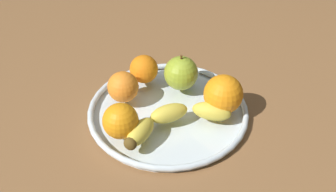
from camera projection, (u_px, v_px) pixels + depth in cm
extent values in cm
cube|color=brown|center=(168.00, 122.00, 86.24)|extent=(168.85, 168.85, 4.00)
cylinder|color=silver|center=(168.00, 113.00, 84.81)|extent=(30.97, 30.97, 0.60)
torus|color=silver|center=(168.00, 110.00, 84.24)|extent=(32.26, 32.26, 1.20)
ellipsoid|color=gold|center=(212.00, 111.00, 80.32)|extent=(8.31, 5.70, 3.52)
ellipsoid|color=gold|center=(172.00, 113.00, 79.90)|extent=(8.35, 5.93, 3.52)
ellipsoid|color=gold|center=(140.00, 132.00, 75.84)|extent=(6.96, 8.32, 3.52)
ellipsoid|color=brown|center=(130.00, 144.00, 73.49)|extent=(3.14, 2.99, 2.46)
sphere|color=#97AD2E|center=(181.00, 73.00, 86.99)|extent=(7.18, 7.18, 7.18)
cylinder|color=#593819|center=(181.00, 58.00, 84.61)|extent=(0.44, 0.44, 1.20)
sphere|color=orange|center=(144.00, 69.00, 89.07)|extent=(6.09, 6.09, 6.09)
sphere|color=orange|center=(223.00, 94.00, 81.04)|extent=(7.74, 7.74, 7.74)
sphere|color=orange|center=(123.00, 87.00, 84.02)|extent=(6.34, 6.34, 6.34)
sphere|color=orange|center=(121.00, 121.00, 75.80)|extent=(6.68, 6.68, 6.68)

